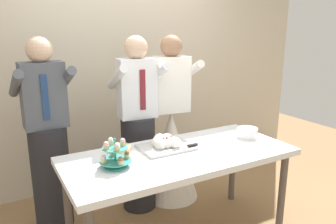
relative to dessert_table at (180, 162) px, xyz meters
name	(u,v)px	position (x,y,z in m)	size (l,w,h in m)	color
rear_wall	(114,54)	(0.00, 1.41, 0.75)	(5.20, 0.10, 2.90)	beige
dessert_table	(180,162)	(0.00, 0.00, 0.00)	(1.80, 0.80, 0.78)	silver
cupcake_stand	(115,155)	(-0.53, 0.00, 0.16)	(0.23, 0.23, 0.21)	teal
main_cake_tray	(166,143)	(-0.05, 0.14, 0.12)	(0.44, 0.31, 0.12)	silver
plate_stack	(247,133)	(0.72, 0.03, 0.12)	(0.18, 0.18, 0.09)	white
round_cake	(120,150)	(-0.41, 0.22, 0.10)	(0.24, 0.24, 0.06)	white
person_groom	(138,135)	(-0.07, 0.66, 0.05)	(0.50, 0.52, 1.66)	#232328
person_bride	(171,143)	(0.31, 0.69, -0.12)	(0.56, 0.56, 1.66)	white
person_guest	(48,146)	(-0.86, 0.73, 0.05)	(0.48, 0.50, 1.66)	#232328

